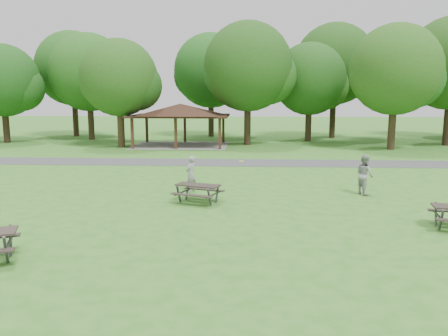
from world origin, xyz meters
TOP-DOWN VIEW (x-y plane):
  - ground at (0.00, 0.00)m, footprint 160.00×160.00m
  - asphalt_path at (0.00, 14.00)m, footprint 120.00×3.20m
  - pavilion at (-4.00, 24.00)m, footprint 8.60×7.01m
  - tree_row_b at (-20.92, 25.53)m, footprint 7.14×6.80m
  - tree_row_c at (-13.90, 29.03)m, footprint 8.19×7.80m
  - tree_row_d at (-8.92, 22.53)m, footprint 6.93×6.60m
  - tree_row_e at (2.10, 25.03)m, footprint 8.40×8.00m
  - tree_row_f at (8.09, 28.53)m, footprint 7.35×7.00m
  - tree_row_g at (14.09, 22.03)m, footprint 7.77×7.40m
  - tree_deep_a at (-16.90, 32.53)m, footprint 8.40×8.00m
  - tree_deep_b at (-1.90, 33.03)m, footprint 8.40×8.00m
  - tree_deep_c at (11.10, 32.03)m, footprint 8.82×8.40m
  - picnic_table_middle at (-0.03, 2.86)m, footprint 2.24×2.02m
  - frisbee_in_flight at (1.75, 4.94)m, footprint 0.29×0.29m
  - frisbee_thrower at (-0.61, 4.98)m, footprint 0.62×0.73m
  - frisbee_catcher at (7.37, 4.87)m, footprint 0.93×1.05m

SIDE VIEW (x-z plane):
  - ground at x=0.00m, z-range 0.00..0.00m
  - asphalt_path at x=0.00m, z-range 0.00..0.02m
  - picnic_table_middle at x=-0.03m, z-range 0.19..0.99m
  - frisbee_thrower at x=-0.61m, z-range 0.00..1.69m
  - frisbee_catcher at x=7.37m, z-range 0.00..1.82m
  - frisbee_in_flight at x=1.75m, z-range 1.46..1.48m
  - pavilion at x=-4.00m, z-range 1.18..4.94m
  - tree_row_b at x=-20.92m, z-range 1.03..10.30m
  - tree_row_d at x=-8.92m, z-range 1.13..10.41m
  - tree_row_f at x=8.09m, z-range 1.06..10.62m
  - tree_row_g at x=14.09m, z-range 1.20..11.46m
  - tree_row_c at x=-13.90m, z-range 1.20..11.87m
  - tree_row_e at x=2.10m, z-range 1.27..12.29m
  - tree_deep_b at x=-1.90m, z-range 1.32..12.45m
  - tree_deep_a at x=-16.90m, z-range 1.44..12.82m
  - tree_deep_c at x=11.10m, z-range 1.49..13.39m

